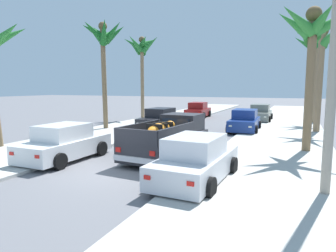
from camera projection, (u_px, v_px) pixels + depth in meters
ground_plane at (111, 172)px, 11.06m from camera, size 160.00×160.00×0.00m
sidewalk_left at (140, 125)px, 24.06m from camera, size 5.21×60.00×0.12m
sidewalk_right at (282, 133)px, 19.94m from camera, size 5.21×60.00×0.12m
curb_left at (154, 126)px, 23.59m from camera, size 0.16×60.00×0.10m
curb_right at (263, 132)px, 20.41m from camera, size 0.16×60.00×0.10m
pickup_truck at (169, 138)px, 13.52m from camera, size 2.50×5.34×1.80m
car_left_near at (198, 110)px, 30.76m from camera, size 2.20×4.33×1.54m
car_right_near at (245, 121)px, 21.14m from camera, size 2.12×4.30×1.54m
car_left_mid at (65, 143)px, 12.85m from camera, size 2.06×4.27×1.54m
car_right_mid at (160, 119)px, 22.36m from camera, size 2.17×4.32×1.54m
car_left_far at (196, 161)px, 9.85m from camera, size 2.16×4.32×1.54m
car_right_far at (260, 113)px, 27.37m from camera, size 2.07×4.28×1.54m
palm_tree_left_fore at (313, 35)px, 13.67m from camera, size 3.84×3.91×6.68m
palm_tree_right_fore at (141, 50)px, 28.75m from camera, size 3.93×4.08×7.87m
palm_tree_right_mid at (317, 48)px, 24.63m from camera, size 3.94×3.79×7.45m
palm_tree_left_back at (322, 48)px, 19.41m from camera, size 3.42×3.58×7.04m
palm_tree_right_back at (104, 40)px, 21.16m from camera, size 3.39×3.94×7.64m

